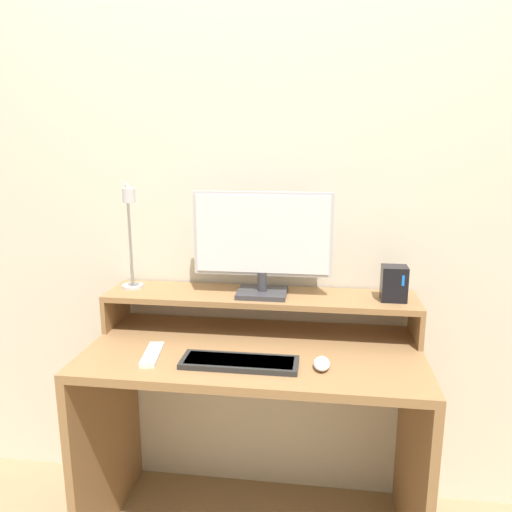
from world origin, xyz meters
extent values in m
cube|color=beige|center=(0.00, 0.63, 1.25)|extent=(6.00, 0.05, 2.50)
cube|color=olive|center=(0.00, 0.30, 0.76)|extent=(1.19, 0.59, 0.03)
cube|color=olive|center=(-0.58, 0.30, 0.37)|extent=(0.03, 0.59, 0.74)
cube|color=olive|center=(0.58, 0.30, 0.37)|extent=(0.03, 0.59, 0.74)
cube|color=olive|center=(-0.58, 0.47, 0.84)|extent=(0.02, 0.24, 0.13)
cube|color=olive|center=(0.58, 0.47, 0.84)|extent=(0.02, 0.24, 0.13)
cube|color=olive|center=(0.00, 0.47, 0.91)|extent=(1.19, 0.24, 0.02)
cube|color=#38383D|center=(0.01, 0.45, 0.93)|extent=(0.19, 0.16, 0.02)
cylinder|color=#38383D|center=(0.01, 0.45, 0.98)|extent=(0.04, 0.04, 0.07)
cube|color=#B7B7BC|center=(0.01, 0.46, 1.16)|extent=(0.52, 0.02, 0.31)
cube|color=silver|center=(0.01, 0.45, 1.16)|extent=(0.49, 0.01, 0.29)
cylinder|color=silver|center=(-0.51, 0.48, 0.93)|extent=(0.08, 0.08, 0.01)
cylinder|color=silver|center=(-0.51, 0.48, 1.13)|extent=(0.01, 0.01, 0.40)
cylinder|color=silver|center=(-0.48, 0.40, 1.33)|extent=(0.08, 0.17, 0.01)
cylinder|color=silver|center=(-0.44, 0.32, 1.31)|extent=(0.04, 0.04, 0.05)
cube|color=black|center=(0.49, 0.46, 0.99)|extent=(0.09, 0.08, 0.13)
cube|color=#1972F2|center=(0.52, 0.42, 1.01)|extent=(0.01, 0.00, 0.04)
cube|color=#282828|center=(-0.03, 0.15, 0.78)|extent=(0.39, 0.13, 0.02)
cube|color=black|center=(-0.03, 0.15, 0.79)|extent=(0.36, 0.10, 0.01)
ellipsoid|color=silver|center=(0.24, 0.17, 0.79)|extent=(0.05, 0.10, 0.03)
cube|color=white|center=(-0.33, 0.18, 0.78)|extent=(0.08, 0.19, 0.02)
camera|label=1|loc=(0.23, -1.34, 1.49)|focal=35.00mm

